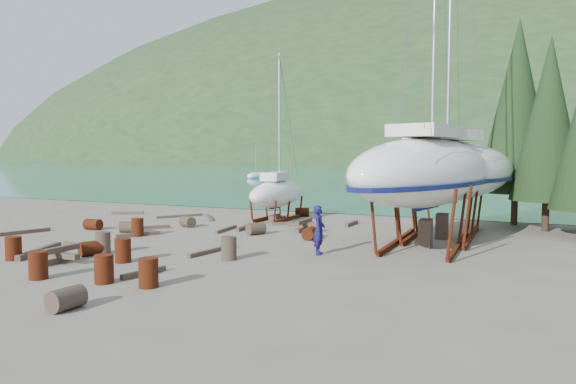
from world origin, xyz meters
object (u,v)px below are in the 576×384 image
at_px(large_sailboat_far, 445,170).
at_px(worker, 319,230).
at_px(small_sailboat_shore, 277,193).
at_px(large_sailboat_near, 429,171).

relative_size(large_sailboat_far, worker, 10.04).
distance_m(large_sailboat_far, small_sailboat_shore, 10.46).
bearing_deg(worker, small_sailboat_shore, 22.60).
bearing_deg(large_sailboat_near, large_sailboat_far, 95.59).
relative_size(small_sailboat_shore, worker, 5.13).
relative_size(large_sailboat_near, worker, 10.26).
distance_m(small_sailboat_shore, worker, 10.96).
height_order(large_sailboat_near, small_sailboat_shore, large_sailboat_near).
height_order(large_sailboat_near, large_sailboat_far, large_sailboat_near).
height_order(large_sailboat_far, small_sailboat_shore, large_sailboat_far).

